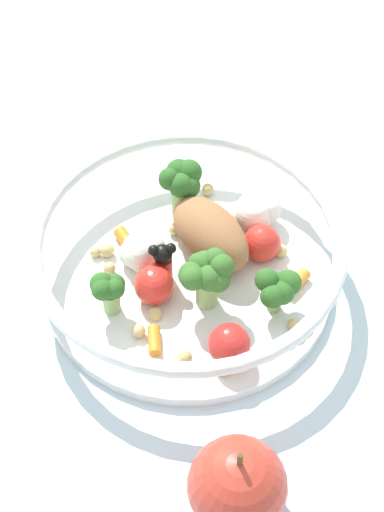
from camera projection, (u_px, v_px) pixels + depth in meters
The scene contains 3 objects.
ground_plane at pixel (190, 297), 0.64m from camera, with size 2.40×2.40×0.00m, color silver.
food_container at pixel (196, 253), 0.63m from camera, with size 0.25×0.25×0.06m.
loose_apple at pixel (237, 486), 0.50m from camera, with size 0.07×0.07×0.08m.
Camera 1 is at (-0.38, 0.04, 0.51)m, focal length 54.89 mm.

